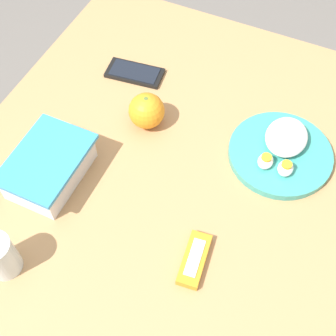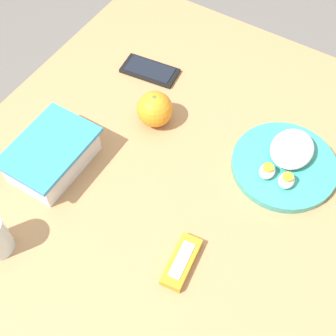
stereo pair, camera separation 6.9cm
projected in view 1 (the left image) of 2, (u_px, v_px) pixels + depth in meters
ground_plane at (175, 281)px, 1.66m from camera, size 10.00×10.00×0.00m
table at (178, 185)px, 1.12m from camera, size 1.04×0.95×0.73m
food_container at (49, 168)px, 1.01m from camera, size 0.20×0.14×0.07m
orange_fruit at (147, 111)px, 1.09m from camera, size 0.08×0.08×0.08m
rice_plate at (282, 150)px, 1.05m from camera, size 0.23×0.23×0.06m
candy_bar at (194, 259)px, 0.92m from camera, size 0.12×0.06×0.02m
cell_phone at (135, 73)px, 1.21m from camera, size 0.09×0.15×0.01m
drinking_glass at (0, 256)px, 0.88m from camera, size 0.07×0.07×0.09m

